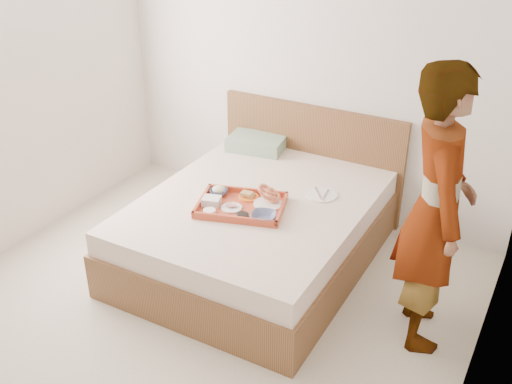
{
  "coord_description": "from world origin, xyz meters",
  "views": [
    {
      "loc": [
        1.94,
        -2.39,
        2.66
      ],
      "look_at": [
        0.11,
        0.9,
        0.65
      ],
      "focal_mm": 42.0,
      "sensor_mm": 36.0,
      "label": 1
    }
  ],
  "objects_px": {
    "tray": "(241,205)",
    "dinner_plate": "(322,195)",
    "person": "(436,210)",
    "bed": "(257,230)"
  },
  "relations": [
    {
      "from": "bed",
      "to": "dinner_plate",
      "type": "relative_size",
      "value": 8.59
    },
    {
      "from": "dinner_plate",
      "to": "person",
      "type": "bearing_deg",
      "value": -27.88
    },
    {
      "from": "tray",
      "to": "dinner_plate",
      "type": "xyz_separation_m",
      "value": [
        0.43,
        0.46,
        -0.02
      ]
    },
    {
      "from": "bed",
      "to": "dinner_plate",
      "type": "bearing_deg",
      "value": 35.64
    },
    {
      "from": "bed",
      "to": "tray",
      "type": "distance_m",
      "value": 0.34
    },
    {
      "from": "tray",
      "to": "dinner_plate",
      "type": "height_order",
      "value": "tray"
    },
    {
      "from": "tray",
      "to": "bed",
      "type": "bearing_deg",
      "value": 63.35
    },
    {
      "from": "tray",
      "to": "person",
      "type": "bearing_deg",
      "value": -18.0
    },
    {
      "from": "tray",
      "to": "person",
      "type": "height_order",
      "value": "person"
    },
    {
      "from": "tray",
      "to": "dinner_plate",
      "type": "distance_m",
      "value": 0.63
    }
  ]
}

